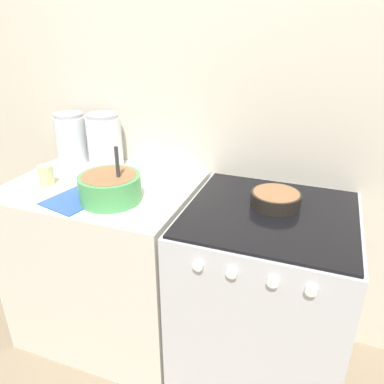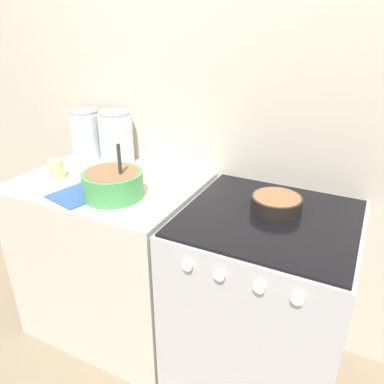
{
  "view_description": "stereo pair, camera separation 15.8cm",
  "coord_description": "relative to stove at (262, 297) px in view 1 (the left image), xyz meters",
  "views": [
    {
      "loc": [
        0.53,
        -1.04,
        1.6
      ],
      "look_at": [
        0.04,
        0.3,
        0.93
      ],
      "focal_mm": 35.0,
      "sensor_mm": 36.0,
      "label": 1
    },
    {
      "loc": [
        0.68,
        -0.98,
        1.6
      ],
      "look_at": [
        0.04,
        0.3,
        0.93
      ],
      "focal_mm": 35.0,
      "sensor_mm": 36.0,
      "label": 2
    }
  ],
  "objects": [
    {
      "name": "countertop_cabinet",
      "position": [
        -0.8,
        0.0,
        0.0
      ],
      "size": [
        0.87,
        0.67,
        0.88
      ],
      "color": "silver",
      "rests_on": "ground_plane"
    },
    {
      "name": "recipe_page",
      "position": [
        -0.81,
        -0.18,
        0.44
      ],
      "size": [
        0.25,
        0.29,
        0.01
      ],
      "color": "#3359B2",
      "rests_on": "countertop_cabinet"
    },
    {
      "name": "stove",
      "position": [
        0.0,
        0.0,
        0.0
      ],
      "size": [
        0.71,
        0.69,
        0.88
      ],
      "color": "silver",
      "rests_on": "ground_plane"
    },
    {
      "name": "wall_back",
      "position": [
        -0.37,
        0.36,
        0.76
      ],
      "size": [
        4.74,
        0.05,
        2.4
      ],
      "color": "beige",
      "rests_on": "ground_plane"
    },
    {
      "name": "baking_pan",
      "position": [
        0.01,
        0.06,
        0.47
      ],
      "size": [
        0.21,
        0.21,
        0.06
      ],
      "color": "black",
      "rests_on": "stove"
    },
    {
      "name": "tin_can",
      "position": [
        -1.04,
        -0.09,
        0.49
      ],
      "size": [
        0.07,
        0.07,
        0.09
      ],
      "color": "beige",
      "rests_on": "countertop_cabinet"
    },
    {
      "name": "storage_jar_left",
      "position": [
        -1.12,
        0.23,
        0.55
      ],
      "size": [
        0.17,
        0.17,
        0.26
      ],
      "color": "silver",
      "rests_on": "countertop_cabinet"
    },
    {
      "name": "storage_jar_middle",
      "position": [
        -0.91,
        0.23,
        0.56
      ],
      "size": [
        0.18,
        0.18,
        0.28
      ],
      "color": "silver",
      "rests_on": "countertop_cabinet"
    },
    {
      "name": "mixing_bowl",
      "position": [
        -0.67,
        -0.13,
        0.51
      ],
      "size": [
        0.27,
        0.27,
        0.25
      ],
      "color": "#4CA559",
      "rests_on": "countertop_cabinet"
    }
  ]
}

